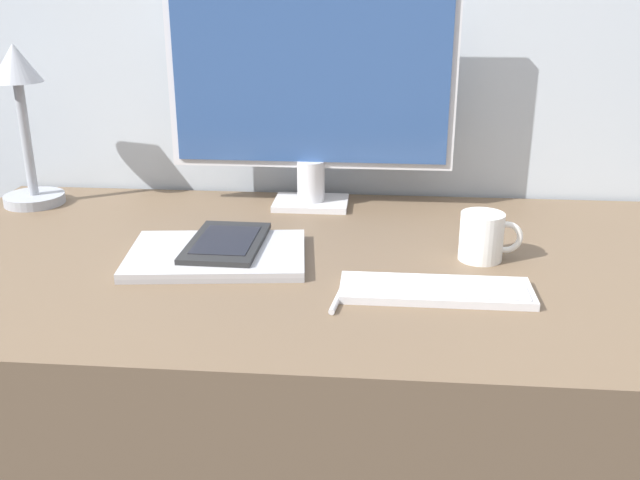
{
  "coord_description": "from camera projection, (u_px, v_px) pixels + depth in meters",
  "views": [
    {
      "loc": [
        0.09,
        -0.94,
        1.19
      ],
      "look_at": [
        -0.0,
        0.08,
        0.81
      ],
      "focal_mm": 40.0,
      "sensor_mm": 36.0,
      "label": 1
    }
  ],
  "objects": [
    {
      "name": "desk",
      "position": [
        324.0,
        445.0,
        1.32
      ],
      "size": [
        1.44,
        0.76,
        0.75
      ],
      "color": "brown",
      "rests_on": "ground_plane"
    },
    {
      "name": "monitor",
      "position": [
        311.0,
        89.0,
        1.39
      ],
      "size": [
        0.57,
        0.11,
        0.44
      ],
      "color": "silver",
      "rests_on": "desk"
    },
    {
      "name": "keyboard",
      "position": [
        436.0,
        290.0,
        1.05
      ],
      "size": [
        0.28,
        0.1,
        0.01
      ],
      "color": "silver",
      "rests_on": "desk"
    },
    {
      "name": "laptop",
      "position": [
        217.0,
        255.0,
        1.18
      ],
      "size": [
        0.31,
        0.23,
        0.02
      ],
      "color": "#A3A3A8",
      "rests_on": "desk"
    },
    {
      "name": "ereader",
      "position": [
        226.0,
        242.0,
        1.2
      ],
      "size": [
        0.12,
        0.2,
        0.01
      ],
      "color": "black",
      "rests_on": "laptop"
    },
    {
      "name": "desk_lamp",
      "position": [
        21.0,
        107.0,
        1.41
      ],
      "size": [
        0.12,
        0.12,
        0.32
      ],
      "color": "#999EA8",
      "rests_on": "desk"
    },
    {
      "name": "coffee_mug",
      "position": [
        483.0,
        237.0,
        1.17
      ],
      "size": [
        0.1,
        0.07,
        0.08
      ],
      "color": "white",
      "rests_on": "desk"
    },
    {
      "name": "pen",
      "position": [
        341.0,
        292.0,
        1.05
      ],
      "size": [
        0.03,
        0.14,
        0.01
      ],
      "color": "silver",
      "rests_on": "desk"
    }
  ]
}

